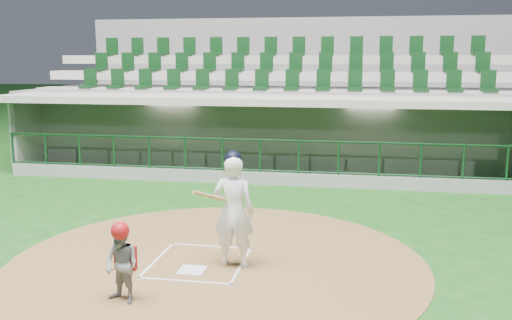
% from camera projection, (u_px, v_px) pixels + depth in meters
% --- Properties ---
extents(ground, '(120.00, 120.00, 0.00)m').
position_uv_depth(ground, '(203.00, 257.00, 10.07)').
color(ground, '#154714').
rests_on(ground, ground).
extents(dirt_circle, '(7.20, 7.20, 0.01)m').
position_uv_depth(dirt_circle, '(217.00, 262.00, 9.83)').
color(dirt_circle, brown).
rests_on(dirt_circle, ground).
extents(home_plate, '(0.43, 0.43, 0.02)m').
position_uv_depth(home_plate, '(192.00, 270.00, 9.39)').
color(home_plate, white).
rests_on(home_plate, dirt_circle).
extents(batter_box_chalk, '(1.55, 1.80, 0.01)m').
position_uv_depth(batter_box_chalk, '(199.00, 262.00, 9.78)').
color(batter_box_chalk, white).
rests_on(batter_box_chalk, ground).
extents(dugout_structure, '(16.40, 3.70, 3.00)m').
position_uv_depth(dugout_structure, '(276.00, 141.00, 17.45)').
color(dugout_structure, gray).
rests_on(dugout_structure, ground).
extents(seating_deck, '(17.00, 6.72, 5.15)m').
position_uv_depth(seating_deck, '(284.00, 116.00, 20.39)').
color(seating_deck, slate).
rests_on(seating_deck, ground).
extents(batter, '(0.89, 0.88, 1.97)m').
position_uv_depth(batter, '(233.00, 210.00, 9.45)').
color(batter, white).
rests_on(batter, dirt_circle).
extents(catcher, '(0.66, 0.59, 1.19)m').
position_uv_depth(catcher, '(122.00, 263.00, 8.11)').
color(catcher, gray).
rests_on(catcher, dirt_circle).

